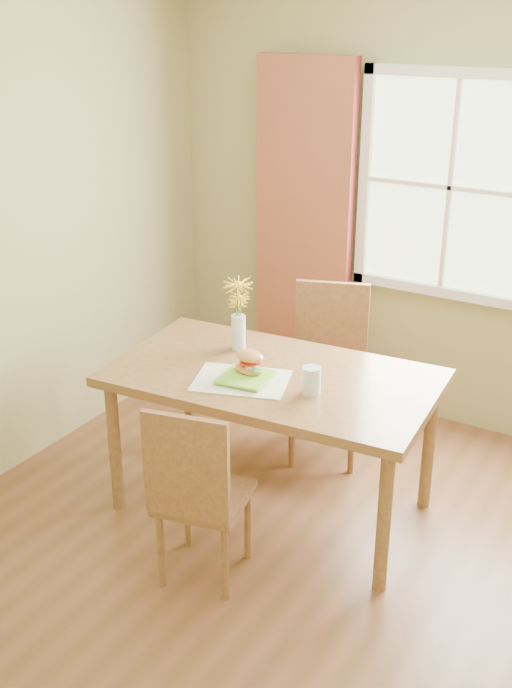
{
  "coord_description": "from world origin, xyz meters",
  "views": [
    {
      "loc": [
        1.17,
        -2.66,
        2.5
      ],
      "look_at": [
        -0.69,
        0.43,
        0.95
      ],
      "focal_mm": 42.0,
      "sensor_mm": 36.0,
      "label": 1
    }
  ],
  "objects_px": {
    "chair_far": "(328,363)",
    "croissant_sandwich": "(249,362)",
    "chair_near": "(197,489)",
    "dining_table": "(273,388)",
    "water_glass": "(311,381)",
    "flower_vase": "(238,308)"
  },
  "relations": [
    {
      "from": "flower_vase",
      "to": "chair_far",
      "type": "bearing_deg",
      "value": 62.44
    },
    {
      "from": "chair_far",
      "to": "flower_vase",
      "type": "bearing_deg",
      "value": -137.84
    },
    {
      "from": "croissant_sandwich",
      "to": "water_glass",
      "type": "xyz_separation_m",
      "value": [
        0.35,
        -0.01,
        -0.01
      ]
    },
    {
      "from": "flower_vase",
      "to": "water_glass",
      "type": "bearing_deg",
      "value": -25.07
    },
    {
      "from": "chair_far",
      "to": "croissant_sandwich",
      "type": "height_order",
      "value": "chair_far"
    },
    {
      "from": "dining_table",
      "to": "croissant_sandwich",
      "type": "height_order",
      "value": "croissant_sandwich"
    },
    {
      "from": "dining_table",
      "to": "croissant_sandwich",
      "type": "relative_size",
      "value": 9.49
    },
    {
      "from": "dining_table",
      "to": "flower_vase",
      "type": "distance_m",
      "value": 0.47
    },
    {
      "from": "dining_table",
      "to": "chair_near",
      "type": "distance_m",
      "value": 0.73
    },
    {
      "from": "chair_near",
      "to": "water_glass",
      "type": "bearing_deg",
      "value": 54.94
    },
    {
      "from": "chair_far",
      "to": "flower_vase",
      "type": "relative_size",
      "value": 2.62
    },
    {
      "from": "dining_table",
      "to": "croissant_sandwich",
      "type": "xyz_separation_m",
      "value": [
        -0.08,
        -0.09,
        0.16
      ]
    },
    {
      "from": "chair_far",
      "to": "chair_near",
      "type": "bearing_deg",
      "value": -108.3
    },
    {
      "from": "chair_near",
      "to": "water_glass",
      "type": "distance_m",
      "value": 0.73
    },
    {
      "from": "chair_near",
      "to": "croissant_sandwich",
      "type": "distance_m",
      "value": 0.71
    },
    {
      "from": "chair_far",
      "to": "water_glass",
      "type": "height_order",
      "value": "chair_far"
    },
    {
      "from": "chair_near",
      "to": "chair_far",
      "type": "xyz_separation_m",
      "value": [
        -0.05,
        1.4,
        0.05
      ]
    },
    {
      "from": "dining_table",
      "to": "water_glass",
      "type": "bearing_deg",
      "value": -24.76
    },
    {
      "from": "dining_table",
      "to": "chair_near",
      "type": "bearing_deg",
      "value": -93.17
    },
    {
      "from": "chair_far",
      "to": "water_glass",
      "type": "relative_size",
      "value": 7.61
    },
    {
      "from": "chair_near",
      "to": "croissant_sandwich",
      "type": "xyz_separation_m",
      "value": [
        -0.1,
        0.61,
        0.35
      ]
    },
    {
      "from": "croissant_sandwich",
      "to": "chair_near",
      "type": "bearing_deg",
      "value": -70.47
    }
  ]
}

